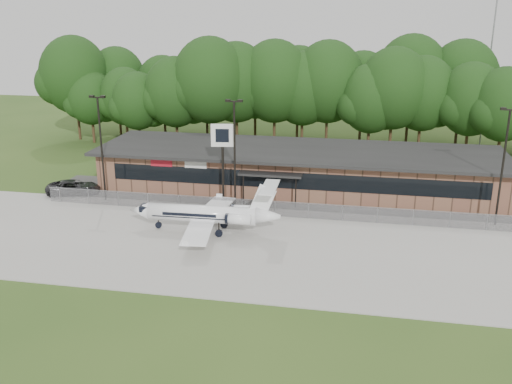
% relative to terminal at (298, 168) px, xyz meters
% --- Properties ---
extents(ground, '(160.00, 160.00, 0.00)m').
position_rel_terminal_xyz_m(ground, '(0.00, -23.94, -2.18)').
color(ground, '#2E4C1B').
rests_on(ground, ground).
extents(apron, '(64.00, 18.00, 0.08)m').
position_rel_terminal_xyz_m(apron, '(0.00, -15.94, -2.14)').
color(apron, '#9E9B93').
rests_on(apron, ground).
extents(parking_lot, '(50.00, 9.00, 0.06)m').
position_rel_terminal_xyz_m(parking_lot, '(0.00, -4.44, -2.15)').
color(parking_lot, '#383835').
rests_on(parking_lot, ground).
extents(terminal, '(41.00, 11.65, 4.30)m').
position_rel_terminal_xyz_m(terminal, '(0.00, 0.00, 0.00)').
color(terminal, brown).
rests_on(terminal, ground).
extents(fence, '(46.00, 0.04, 1.52)m').
position_rel_terminal_xyz_m(fence, '(0.00, -8.94, -1.40)').
color(fence, gray).
rests_on(fence, ground).
extents(treeline, '(72.00, 12.00, 15.00)m').
position_rel_terminal_xyz_m(treeline, '(0.00, 18.06, 5.32)').
color(treeline, black).
rests_on(treeline, ground).
extents(radio_mast, '(0.20, 0.20, 25.00)m').
position_rel_terminal_xyz_m(radio_mast, '(22.00, 24.06, 10.32)').
color(radio_mast, gray).
rests_on(radio_mast, ground).
extents(light_pole_left, '(1.55, 0.30, 10.23)m').
position_rel_terminal_xyz_m(light_pole_left, '(-18.00, -7.44, 3.80)').
color(light_pole_left, black).
rests_on(light_pole_left, ground).
extents(light_pole_mid, '(1.55, 0.30, 10.23)m').
position_rel_terminal_xyz_m(light_pole_mid, '(-5.00, -7.44, 3.80)').
color(light_pole_mid, black).
rests_on(light_pole_mid, ground).
extents(light_pole_right, '(1.55, 0.30, 10.23)m').
position_rel_terminal_xyz_m(light_pole_right, '(18.00, -7.44, 3.80)').
color(light_pole_right, black).
rests_on(light_pole_right, ground).
extents(business_jet, '(12.98, 11.54, 4.38)m').
position_rel_terminal_xyz_m(business_jet, '(-5.89, -13.70, -0.61)').
color(business_jet, white).
rests_on(business_jet, ground).
extents(suv, '(5.70, 3.77, 1.46)m').
position_rel_terminal_xyz_m(suv, '(-22.00, -6.28, -1.45)').
color(suv, '#2C2C2E').
rests_on(suv, ground).
extents(pole_sign, '(2.09, 0.54, 7.93)m').
position_rel_terminal_xyz_m(pole_sign, '(-6.20, -7.14, 3.89)').
color(pole_sign, black).
rests_on(pole_sign, ground).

